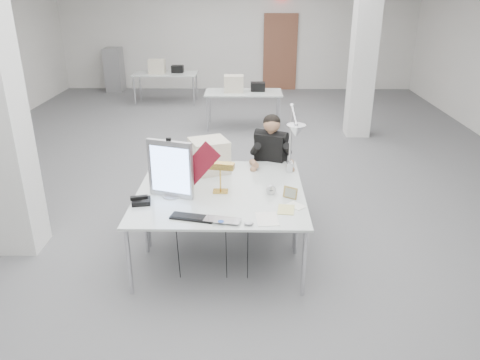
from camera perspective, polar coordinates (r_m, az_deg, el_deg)
The scene contains 23 objects.
room_shell at distance 6.94m, azimuth -1.19°, elevation 13.35°, with size 10.04×14.04×3.24m.
desk_main at distance 4.70m, azimuth -2.69°, elevation -3.57°, with size 1.80×0.90×0.03m, color silver.
desk_second at distance 5.52m, azimuth -2.13°, elevation 0.57°, with size 1.80×0.90×0.03m, color silver.
bg_desk_a at distance 9.93m, azimuth 0.43°, elevation 10.62°, with size 1.60×0.80×0.03m, color silver.
bg_desk_b at distance 12.27m, azimuth -9.09°, elevation 12.67°, with size 1.60×0.80×0.03m, color silver.
filing_cabinet at distance 14.06m, azimuth -15.08°, elevation 12.86°, with size 0.45×0.55×1.20m, color gray.
office_chair at distance 6.15m, azimuth 3.70°, elevation 0.43°, with size 0.49×0.49×0.99m, color black, non-canonical shape.
seated_person at distance 5.96m, azimuth 3.82°, elevation 3.84°, with size 0.54×0.67×1.01m, color black, non-canonical shape.
monitor at distance 4.88m, azimuth -8.48°, elevation 1.31°, with size 0.50×0.05×0.62m, color #ACACB1.
pennant at distance 4.78m, azimuth -5.06°, elevation 1.83°, with size 0.51×0.01×0.21m, color maroon.
keyboard at distance 4.51m, azimuth -5.83°, elevation -4.57°, with size 0.42×0.14×0.02m, color black.
laptop at distance 4.38m, azimuth -2.34°, elevation -5.25°, with size 0.35×0.22×0.03m, color #AAAAAF.
mouse at distance 4.36m, azimuth 1.08°, elevation -5.33°, with size 0.09×0.06×0.04m, color #A5A5AA.
bankers_lamp at distance 4.99m, azimuth -2.41°, elevation 0.16°, with size 0.27×0.11×0.31m, color gold, non-canonical shape.
desk_phone at distance 4.88m, azimuth -11.94°, elevation -2.56°, with size 0.19×0.17×0.05m, color black.
picture_frame_left at distance 5.06m, azimuth -9.26°, elevation -1.01°, with size 0.14×0.01×0.11m, color olive.
picture_frame_right at distance 4.91m, azimuth 6.15°, elevation -1.54°, with size 0.16×0.01×0.12m, color #AA8D49.
desk_clock at distance 4.98m, azimuth 3.79°, elevation -1.22°, with size 0.10×0.10×0.03m, color silver.
paper_stack_a at distance 4.48m, azimuth 3.34°, elevation -4.75°, with size 0.20×0.29×0.01m, color white.
paper_stack_b at distance 4.67m, azimuth 5.64°, elevation -3.60°, with size 0.16×0.23×0.01m, color #DFDA85.
paper_stack_c at distance 4.77m, azimuth 6.83°, elevation -3.13°, with size 0.18×0.13×0.01m, color white.
beige_monitor at distance 5.55m, azimuth -3.78°, elevation 2.97°, with size 0.42×0.39×0.39m, color beige.
architect_lamp at distance 5.26m, azimuth 6.41°, elevation 4.12°, with size 0.21×0.63×0.81m, color silver, non-canonical shape.
Camera 1 is at (0.29, -6.71, 2.82)m, focal length 35.00 mm.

